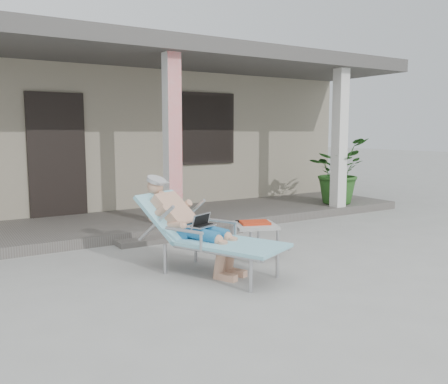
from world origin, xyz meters
TOP-DOWN VIEW (x-y plane):
  - ground at (0.00, 0.00)m, footprint 60.00×60.00m
  - house at (0.00, 6.50)m, footprint 10.40×5.40m
  - porch_deck at (0.00, 3.00)m, footprint 10.00×2.00m
  - porch_overhang at (0.00, 2.95)m, footprint 10.00×2.30m
  - porch_step at (0.00, 1.85)m, footprint 2.00×0.30m
  - lounger at (-0.58, 0.27)m, footprint 1.33×1.85m
  - side_table at (0.33, 0.44)m, footprint 0.67×0.67m
  - potted_palm at (3.83, 2.51)m, footprint 1.48×1.39m

SIDE VIEW (x-z plane):
  - ground at x=0.00m, z-range 0.00..0.00m
  - porch_step at x=0.00m, z-range 0.00..0.07m
  - porch_deck at x=0.00m, z-range 0.00..0.15m
  - side_table at x=0.33m, z-range 0.16..0.62m
  - lounger at x=-0.58m, z-range 0.14..1.30m
  - potted_palm at x=3.83m, z-range 0.15..1.46m
  - house at x=0.00m, z-range 0.02..3.32m
  - porch_overhang at x=0.00m, z-range 1.36..4.21m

